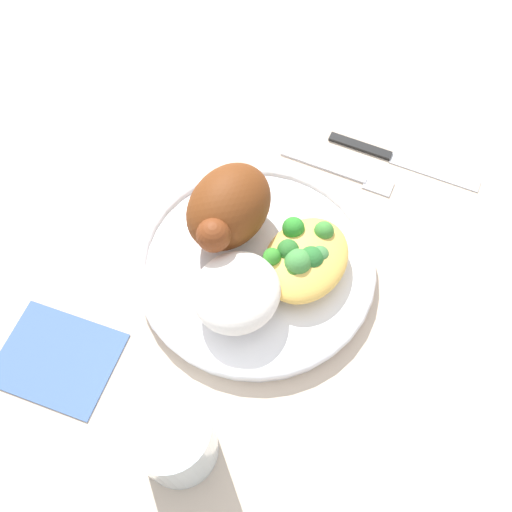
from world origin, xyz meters
TOP-DOWN VIEW (x-y plane):
  - ground_plane at (0.00, 0.00)m, footprint 2.00×2.00m
  - plate at (0.00, 0.00)m, footprint 0.26×0.26m
  - roasted_chicken at (-0.02, -0.05)m, footprint 0.11×0.08m
  - rice_pile at (0.05, 0.01)m, footprint 0.09×0.09m
  - mac_cheese_with_broccoli at (-0.02, 0.05)m, footprint 0.11×0.08m
  - fork at (-0.17, 0.02)m, footprint 0.03×0.14m
  - knife at (-0.22, 0.06)m, footprint 0.04×0.19m
  - water_glass at (0.20, 0.04)m, footprint 0.07×0.07m
  - napkin at (0.19, -0.12)m, footprint 0.12×0.13m

SIDE VIEW (x-z plane):
  - ground_plane at x=0.00m, z-range 0.00..0.00m
  - napkin at x=0.19m, z-range 0.00..0.00m
  - fork at x=-0.17m, z-range 0.00..0.01m
  - knife at x=-0.22m, z-range 0.00..0.01m
  - plate at x=0.00m, z-range 0.00..0.02m
  - mac_cheese_with_broccoli at x=-0.02m, z-range 0.02..0.06m
  - rice_pile at x=0.05m, z-range 0.02..0.07m
  - water_glass at x=0.20m, z-range 0.00..0.09m
  - roasted_chicken at x=-0.02m, z-range 0.02..0.10m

